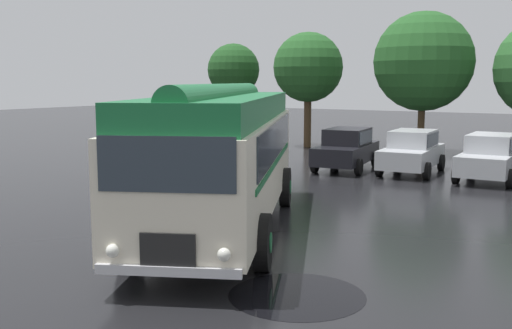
{
  "coord_description": "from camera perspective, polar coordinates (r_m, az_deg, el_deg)",
  "views": [
    {
      "loc": [
        7.36,
        -10.61,
        3.54
      ],
      "look_at": [
        -0.8,
        2.44,
        1.4
      ],
      "focal_mm": 42.0,
      "sensor_mm": 36.0,
      "label": 1
    }
  ],
  "objects": [
    {
      "name": "car_mid_right",
      "position": [
        23.15,
        21.42,
        0.68
      ],
      "size": [
        2.02,
        4.23,
        1.66
      ],
      "color": "#B7BABF",
      "rests_on": "ground"
    },
    {
      "name": "car_mid_left",
      "position": [
        24.01,
        14.65,
        1.22
      ],
      "size": [
        2.18,
        4.31,
        1.66
      ],
      "color": "#B7BABF",
      "rests_on": "ground"
    },
    {
      "name": "car_near_left",
      "position": [
        24.48,
        8.62,
        1.51
      ],
      "size": [
        2.35,
        4.38,
        1.66
      ],
      "color": "black",
      "rests_on": "ground"
    },
    {
      "name": "puddle_patch",
      "position": [
        10.24,
        3.92,
        -12.3
      ],
      "size": [
        2.3,
        2.3,
        0.01
      ],
      "primitive_type": "cylinder",
      "color": "black",
      "rests_on": "ground"
    },
    {
      "name": "tree_centre",
      "position": [
        30.39,
        15.62,
        9.41
      ],
      "size": [
        4.78,
        4.78,
        6.89
      ],
      "color": "#4C3823",
      "rests_on": "ground"
    },
    {
      "name": "tree_far_left",
      "position": [
        35.09,
        -2.33,
        8.9
      ],
      "size": [
        3.01,
        3.01,
        5.72
      ],
      "color": "#4C3823",
      "rests_on": "ground"
    },
    {
      "name": "vintage_bus",
      "position": [
        14.23,
        -3.21,
        1.26
      ],
      "size": [
        6.52,
        10.17,
        3.49
      ],
      "color": "silver",
      "rests_on": "ground"
    },
    {
      "name": "ground_plane",
      "position": [
        13.39,
        -2.65,
        -7.43
      ],
      "size": [
        120.0,
        120.0,
        0.0
      ],
      "primitive_type": "plane",
      "color": "black"
    },
    {
      "name": "tree_left_of_centre",
      "position": [
        32.86,
        4.88,
        9.35
      ],
      "size": [
        3.75,
        3.75,
        6.18
      ],
      "color": "#4C3823",
      "rests_on": "ground"
    }
  ]
}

